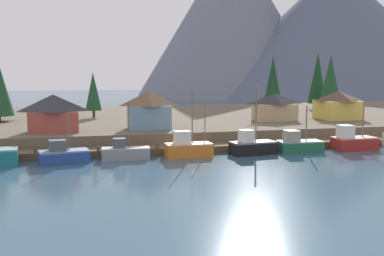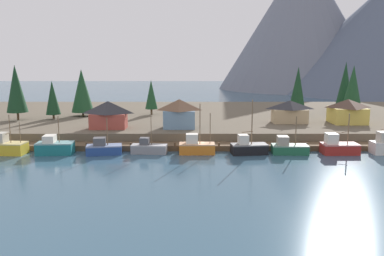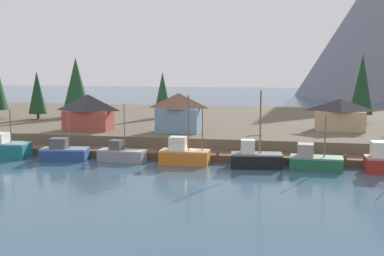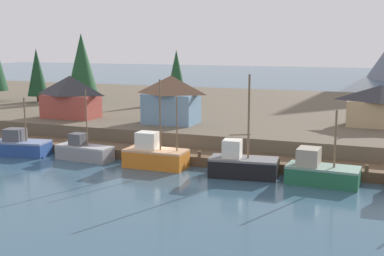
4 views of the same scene
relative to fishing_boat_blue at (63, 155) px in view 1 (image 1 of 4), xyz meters
name	(u,v)px [view 1 (image 1 of 4)]	position (x,y,z in m)	size (l,w,h in m)	color
ground_plane	(160,138)	(16.47, 22.06, -1.56)	(400.00, 400.00, 1.00)	#335166
dock	(183,149)	(16.47, 4.05, -0.55)	(80.00, 4.00, 1.60)	brown
shoreline_bank	(150,122)	(16.47, 34.06, 0.19)	(400.00, 56.00, 2.50)	brown
mountain_west_peak	(233,16)	(74.67, 153.97, 35.17)	(87.95, 87.95, 72.46)	slate
mountain_central_peak	(334,31)	(115.67, 134.27, 27.77)	(121.90, 121.90, 57.65)	#4C566B
fishing_boat_blue	(63,155)	(0.00, 0.00, 0.00)	(6.46, 3.77, 6.49)	navy
fishing_boat_grey	(125,152)	(7.89, 0.59, -0.09)	(6.41, 2.73, 7.61)	gray
fishing_boat_orange	(188,148)	(16.34, 0.45, 0.17)	(6.28, 2.93, 8.87)	#CC6B1E
fishing_boat_black	(252,146)	(25.52, 0.12, 0.12)	(6.55, 3.55, 9.59)	black
fishing_boat_green	(298,144)	(32.65, 0.31, 0.05)	(6.39, 3.23, 6.70)	#1E5B3D
fishing_boat_red	(353,141)	(41.43, 0.25, 0.20)	(6.31, 3.30, 7.16)	maroon
house_red	(53,113)	(-1.43, 11.88, 4.31)	(7.55, 4.20, 5.61)	#9E4238
house_blue	(149,110)	(12.98, 12.37, 4.48)	(6.69, 4.57, 5.94)	#6689A8
house_yellow	(338,105)	(49.82, 18.74, 4.15)	(7.45, 6.85, 5.30)	gold
house_tan	(275,107)	(37.15, 19.03, 3.99)	(7.81, 4.29, 4.98)	tan
conifer_near_right	(273,82)	(41.75, 30.69, 8.25)	(4.01, 4.01, 12.12)	#4C3823
conifer_mid_left	(330,81)	(56.26, 32.94, 8.31)	(4.92, 4.92, 12.42)	#4C3823
conifer_mid_right	(317,78)	(56.70, 39.48, 8.75)	(4.36, 4.36, 13.14)	#4C3823
conifer_back_right	(93,91)	(5.32, 32.08, 6.56)	(3.12, 3.12, 8.79)	#4C3823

